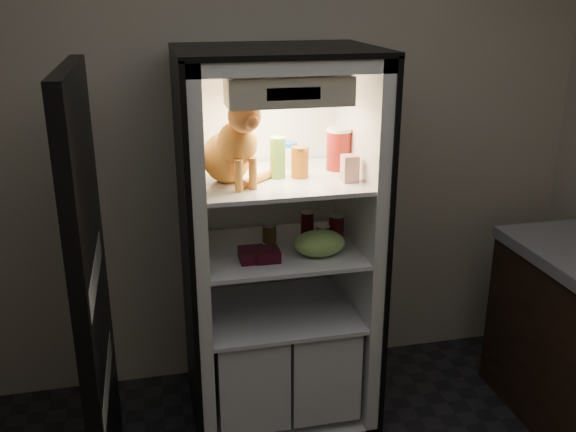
# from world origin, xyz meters

# --- Properties ---
(room_shell) EXTENTS (3.60, 3.60, 3.60)m
(room_shell) POSITION_xyz_m (0.00, 0.00, 1.62)
(room_shell) COLOR white
(room_shell) RESTS_ON floor
(refrigerator) EXTENTS (0.90, 0.72, 1.88)m
(refrigerator) POSITION_xyz_m (0.00, 1.38, 0.79)
(refrigerator) COLOR white
(refrigerator) RESTS_ON floor
(fridge_door) EXTENTS (0.07, 0.87, 1.85)m
(fridge_door) POSITION_xyz_m (-0.85, 1.02, 0.91)
(fridge_door) COLOR black
(fridge_door) RESTS_ON floor
(tabby_cat) EXTENTS (0.40, 0.43, 0.43)m
(tabby_cat) POSITION_xyz_m (-0.22, 1.27, 1.45)
(tabby_cat) COLOR #C56319
(tabby_cat) RESTS_ON refrigerator
(parmesan_shaker) EXTENTS (0.07, 0.07, 0.19)m
(parmesan_shaker) POSITION_xyz_m (-0.00, 1.32, 1.39)
(parmesan_shaker) COLOR #268E2C
(parmesan_shaker) RESTS_ON refrigerator
(mayo_tub) EXTENTS (0.09, 0.09, 0.12)m
(mayo_tub) POSITION_xyz_m (0.08, 1.50, 1.35)
(mayo_tub) COLOR white
(mayo_tub) RESTS_ON refrigerator
(salsa_jar) EXTENTS (0.08, 0.08, 0.14)m
(salsa_jar) POSITION_xyz_m (0.10, 1.31, 1.36)
(salsa_jar) COLOR maroon
(salsa_jar) RESTS_ON refrigerator
(pepper_jar) EXTENTS (0.12, 0.12, 0.20)m
(pepper_jar) POSITION_xyz_m (0.31, 1.40, 1.39)
(pepper_jar) COLOR maroon
(pepper_jar) RESTS_ON refrigerator
(cream_carton) EXTENTS (0.07, 0.07, 0.12)m
(cream_carton) POSITION_xyz_m (0.30, 1.19, 1.35)
(cream_carton) COLOR beige
(cream_carton) RESTS_ON refrigerator
(soda_can_a) EXTENTS (0.07, 0.07, 0.12)m
(soda_can_a) POSITION_xyz_m (0.18, 1.46, 1.00)
(soda_can_a) COLOR black
(soda_can_a) RESTS_ON refrigerator
(soda_can_b) EXTENTS (0.08, 0.08, 0.14)m
(soda_can_b) POSITION_xyz_m (0.29, 1.33, 1.01)
(soda_can_b) COLOR black
(soda_can_b) RESTS_ON refrigerator
(soda_can_c) EXTENTS (0.06, 0.06, 0.12)m
(soda_can_c) POSITION_xyz_m (0.20, 1.25, 1.00)
(soda_can_c) COLOR black
(soda_can_c) RESTS_ON refrigerator
(condiment_jar) EXTENTS (0.07, 0.07, 0.09)m
(condiment_jar) POSITION_xyz_m (-0.03, 1.41, 0.99)
(condiment_jar) COLOR brown
(condiment_jar) RESTS_ON refrigerator
(grape_bag) EXTENTS (0.24, 0.18, 0.12)m
(grape_bag) POSITION_xyz_m (0.16, 1.19, 1.00)
(grape_bag) COLOR #90CB5F
(grape_bag) RESTS_ON refrigerator
(berry_box_left) EXTENTS (0.12, 0.12, 0.06)m
(berry_box_left) POSITION_xyz_m (-0.15, 1.19, 0.97)
(berry_box_left) COLOR #4B0C1B
(berry_box_left) RESTS_ON refrigerator
(berry_box_right) EXTENTS (0.11, 0.11, 0.06)m
(berry_box_right) POSITION_xyz_m (-0.09, 1.18, 0.97)
(berry_box_right) COLOR #4B0C1B
(berry_box_right) RESTS_ON refrigerator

